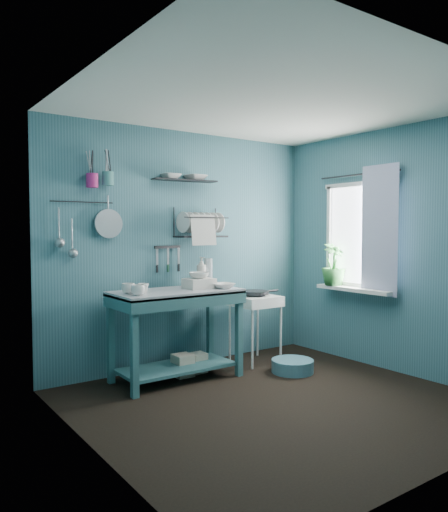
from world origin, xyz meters
TOP-DOWN VIEW (x-y plane):
  - floor at (0.00, 0.00)m, footprint 3.20×3.20m
  - ceiling at (0.00, 0.00)m, footprint 3.20×3.20m
  - wall_back at (0.00, 1.50)m, footprint 3.20×0.00m
  - wall_left at (-1.60, 0.00)m, footprint 0.00×3.00m
  - wall_right at (1.60, 0.00)m, footprint 0.00×3.00m
  - work_counter at (-0.37, 1.06)m, footprint 1.33×0.85m
  - mug_left at (-0.85, 0.90)m, footprint 0.12×0.12m
  - mug_mid at (-0.75, 1.00)m, footprint 0.14×0.14m
  - mug_right at (-0.87, 1.06)m, footprint 0.17×0.17m
  - wash_tub at (-0.12, 1.04)m, footprint 0.28×0.22m
  - tub_bowl at (-0.12, 1.04)m, footprint 0.20×0.19m
  - soap_bottle at (0.05, 1.26)m, footprint 0.12×0.12m
  - water_bottle at (0.15, 1.28)m, footprint 0.09×0.09m
  - counter_bowl at (0.08, 0.91)m, footprint 0.22×0.22m
  - hotplate_stand at (0.66, 1.11)m, footprint 0.46×0.46m
  - frying_pan at (0.66, 1.11)m, footprint 0.30×0.30m
  - knife_strip at (-0.23, 1.47)m, footprint 0.32×0.05m
  - dish_rack at (0.12, 1.37)m, footprint 0.58×0.31m
  - upper_shelf at (-0.07, 1.40)m, footprint 0.72×0.27m
  - shelf_bowl_left at (-0.23, 1.40)m, footprint 0.20×0.20m
  - shelf_bowl_right at (0.07, 1.40)m, footprint 0.25×0.25m
  - utensil_cup_magenta at (-1.06, 1.42)m, footprint 0.11×0.11m
  - utensil_cup_teal at (-0.90, 1.42)m, footprint 0.11×0.11m
  - colander at (-0.89, 1.45)m, footprint 0.28×0.03m
  - ladle_outer at (-1.36, 1.46)m, footprint 0.01×0.01m
  - ladle_inner at (-1.24, 1.46)m, footprint 0.01×0.01m
  - hook_rail at (-1.13, 1.47)m, footprint 0.60×0.01m
  - window_glass at (1.59, 0.45)m, footprint 0.00×1.10m
  - windowsill at (1.50, 0.45)m, footprint 0.16×0.95m
  - curtain at (1.52, 0.15)m, footprint 0.00×1.35m
  - curtain_rod at (1.54, 0.45)m, footprint 0.02×1.05m
  - potted_plant at (1.49, 0.74)m, footprint 0.28×0.28m
  - storage_tin_large at (-0.27, 1.11)m, footprint 0.18×0.18m
  - storage_tin_small at (-0.07, 1.14)m, footprint 0.15×0.15m
  - floor_basin at (0.72, 0.58)m, footprint 0.43×0.43m

SIDE VIEW (x-z plane):
  - floor at x=0.00m, z-range 0.00..0.00m
  - floor_basin at x=0.72m, z-range 0.00..0.13m
  - storage_tin_small at x=-0.07m, z-range 0.00..0.20m
  - storage_tin_large at x=-0.27m, z-range 0.00..0.22m
  - hotplate_stand at x=0.66m, z-range 0.00..0.73m
  - work_counter at x=-0.37m, z-range 0.00..0.87m
  - frying_pan at x=0.66m, z-range 0.75..0.79m
  - windowsill at x=1.50m, z-range 0.79..0.83m
  - counter_bowl at x=0.08m, z-range 0.87..0.93m
  - mug_mid at x=-0.75m, z-range 0.87..0.97m
  - mug_left at x=-0.85m, z-range 0.87..0.97m
  - mug_right at x=-0.87m, z-range 0.87..0.97m
  - wash_tub at x=-0.12m, z-range 0.87..0.97m
  - tub_bowl at x=-0.12m, z-range 0.97..1.03m
  - water_bottle at x=0.15m, z-range 0.87..1.15m
  - soap_bottle at x=0.05m, z-range 0.87..1.17m
  - potted_plant at x=1.49m, z-range 0.83..1.31m
  - wall_back at x=0.00m, z-range -0.35..2.85m
  - wall_left at x=-1.60m, z-range -0.25..2.75m
  - wall_right at x=1.60m, z-range -0.25..2.75m
  - knife_strip at x=-0.23m, z-range 1.26..1.29m
  - window_glass at x=1.59m, z-range 0.85..1.95m
  - ladle_inner at x=-1.24m, z-range 1.26..1.56m
  - curtain at x=1.52m, z-range 0.77..2.12m
  - ladle_outer at x=-1.36m, z-range 1.36..1.66m
  - colander at x=-0.89m, z-range 1.37..1.66m
  - dish_rack at x=0.12m, z-range 1.37..1.69m
  - hook_rail at x=-1.13m, z-range 1.71..1.72m
  - utensil_cup_magenta at x=-1.06m, z-range 1.85..1.98m
  - utensil_cup_teal at x=-0.90m, z-range 1.88..2.01m
  - upper_shelf at x=-0.07m, z-range 1.96..1.98m
  - shelf_bowl_left at x=-0.23m, z-range 2.01..2.06m
  - curtain_rod at x=1.54m, z-range 2.04..2.06m
  - shelf_bowl_right at x=0.07m, z-range 2.05..2.10m
  - ceiling at x=0.00m, z-range 2.50..2.50m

